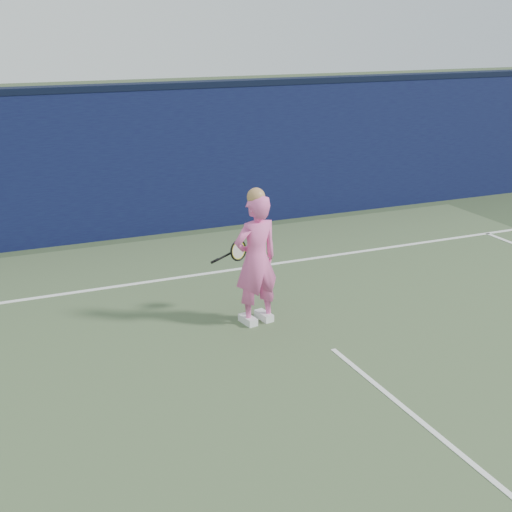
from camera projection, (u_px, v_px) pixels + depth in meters
name	position (u px, v px, depth m)	size (l,w,h in m)	color
ground	(381.00, 389.00, 7.33)	(80.00, 80.00, 0.00)	#2D3C25
backstop_wall	(183.00, 160.00, 12.59)	(24.00, 0.40, 2.50)	#0B0D34
wall_cap	(180.00, 85.00, 12.18)	(24.00, 0.42, 0.10)	black
player	(256.00, 259.00, 8.70)	(0.66, 0.49, 1.73)	pink
racket	(237.00, 251.00, 9.04)	(0.53, 0.15, 0.28)	black
court_lines	(399.00, 403.00, 7.04)	(11.00, 12.04, 0.01)	white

